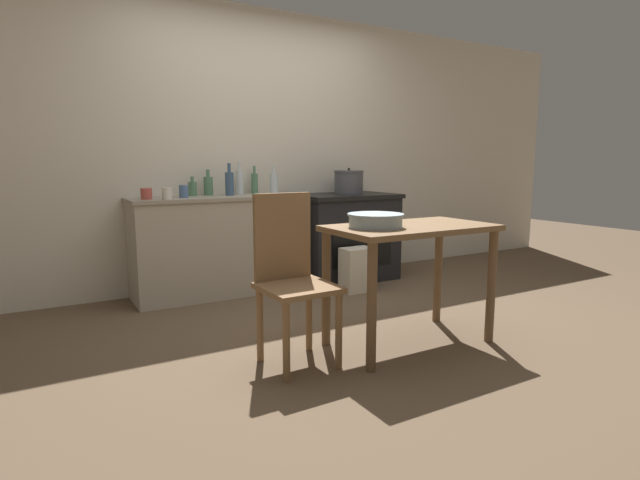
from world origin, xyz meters
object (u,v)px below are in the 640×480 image
object	(u,v)px
bottle_center_right	(208,185)
bottle_far_left	(193,188)
bottle_center_left	(229,183)
stove	(344,236)
cup_mid_right	(146,194)
bottle_mid_left	(274,183)
chair	(292,274)
bottle_left	(255,183)
mixing_bowl_large	(376,220)
cup_far_right	(184,192)
stock_pot	(349,182)
work_table	(411,246)
flour_sack	(357,270)
bottle_center	(240,182)
cup_right	(167,193)

from	to	relation	value
bottle_center_right	bottle_far_left	bearing A→B (deg)	-179.20
bottle_center_left	stove	bearing A→B (deg)	-4.60
cup_mid_right	bottle_mid_left	bearing A→B (deg)	7.40
chair	bottle_center_left	world-z (taller)	bottle_center_left
stove	bottle_left	size ratio (longest dim) A/B	3.82
mixing_bowl_large	cup_far_right	xyz separation A→B (m)	(-0.69, 1.71, 0.10)
stock_pot	bottle_left	distance (m)	0.94
bottle_left	bottle_far_left	bearing A→B (deg)	-176.94
work_table	cup_far_right	size ratio (longest dim) A/B	10.01
flour_sack	bottle_center_left	bearing A→B (deg)	149.60
flour_sack	bottle_left	distance (m)	1.24
bottle_far_left	cup_mid_right	xyz separation A→B (m)	(-0.43, -0.23, -0.02)
mixing_bowl_large	cup_far_right	size ratio (longest dim) A/B	3.27
chair	stock_pot	size ratio (longest dim) A/B	3.32
mixing_bowl_large	bottle_center_left	size ratio (longest dim) A/B	1.20
bottle_center	cup_far_right	distance (m)	0.62
flour_sack	bottle_center_left	world-z (taller)	bottle_center_left
mixing_bowl_large	bottle_center_left	xyz separation A→B (m)	(-0.26, 1.80, 0.16)
bottle_mid_left	cup_mid_right	world-z (taller)	bottle_mid_left
bottle_left	cup_mid_right	size ratio (longest dim) A/B	2.93
bottle_far_left	bottle_center_left	distance (m)	0.32
bottle_mid_left	bottle_center	xyz separation A→B (m)	(-0.30, 0.10, 0.01)
stock_pot	cup_mid_right	size ratio (longest dim) A/B	3.35
bottle_center_left	cup_right	bearing A→B (deg)	-160.65
cup_right	cup_far_right	world-z (taller)	cup_far_right
stove	bottle_far_left	bearing A→B (deg)	172.01
cup_far_right	flour_sack	bearing A→B (deg)	-19.06
bottle_mid_left	cup_right	world-z (taller)	bottle_mid_left
stove	cup_right	xyz separation A→B (m)	(-1.73, -0.12, 0.48)
bottle_center_left	cup_mid_right	xyz separation A→B (m)	(-0.73, -0.12, -0.06)
chair	bottle_mid_left	xyz separation A→B (m)	(0.70, 1.73, 0.45)
chair	cup_far_right	size ratio (longest dim) A/B	9.41
bottle_far_left	bottle_center	bearing A→B (deg)	3.26
bottle_center	cup_mid_right	world-z (taller)	bottle_center
work_table	flour_sack	bearing A→B (deg)	69.95
bottle_mid_left	stove	bearing A→B (deg)	-10.38
bottle_center_left	flour_sack	bearing A→B (deg)	-30.40
chair	bottle_center_left	xyz separation A→B (m)	(0.26, 1.70, 0.46)
flour_sack	cup_far_right	xyz separation A→B (m)	(-1.40, 0.48, 0.72)
flour_sack	mixing_bowl_large	distance (m)	1.55
stove	chair	xyz separation A→B (m)	(-1.40, -1.60, 0.09)
work_table	chair	xyz separation A→B (m)	(-0.77, 0.12, -0.12)
mixing_bowl_large	bottle_center	size ratio (longest dim) A/B	1.16
work_table	cup_far_right	distance (m)	1.99
chair	cup_mid_right	world-z (taller)	chair
stove	cup_mid_right	distance (m)	1.93
mixing_bowl_large	bottle_far_left	distance (m)	1.99
bottle_far_left	bottle_center	world-z (taller)	bottle_center
mixing_bowl_large	bottle_far_left	bearing A→B (deg)	106.23
stove	bottle_left	bearing A→B (deg)	164.58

